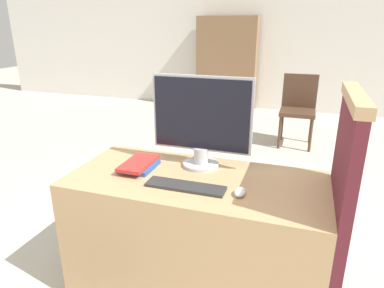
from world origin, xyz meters
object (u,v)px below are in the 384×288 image
object	(u,v)px
mouse	(240,192)
book_stack	(139,165)
monitor	(201,121)
keyboard	(185,186)
far_chair	(298,106)

from	to	relation	value
mouse	book_stack	world-z (taller)	book_stack
monitor	keyboard	xyz separation A→B (m)	(0.01, -0.30, -0.27)
mouse	far_chair	world-z (taller)	far_chair
mouse	monitor	bearing A→B (deg)	134.89
keyboard	mouse	distance (m)	0.28
mouse	book_stack	distance (m)	0.64
keyboard	far_chair	bearing A→B (deg)	81.50
far_chair	mouse	bearing A→B (deg)	-107.61
keyboard	far_chair	world-z (taller)	far_chair
book_stack	far_chair	distance (m)	3.08
far_chair	keyboard	bearing A→B (deg)	-112.71
mouse	far_chair	xyz separation A→B (m)	(0.18, 3.10, -0.23)
mouse	far_chair	distance (m)	3.11
monitor	far_chair	world-z (taller)	monitor
mouse	book_stack	xyz separation A→B (m)	(-0.62, 0.14, 0.01)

